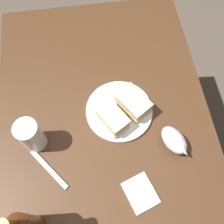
{
  "coord_description": "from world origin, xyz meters",
  "views": [
    {
      "loc": [
        0.37,
        -0.03,
        1.64
      ],
      "look_at": [
        -0.01,
        0.03,
        0.78
      ],
      "focal_mm": 41.62,
      "sensor_mm": 36.0,
      "label": 1
    }
  ],
  "objects_px": {
    "napkin": "(140,193)",
    "fork": "(49,169)",
    "sandwich_half_right": "(133,103)",
    "gravy_boat": "(174,140)",
    "pint_glass": "(32,137)",
    "plate": "(119,111)",
    "sandwich_half_left": "(112,118)"
  },
  "relations": [
    {
      "from": "gravy_boat",
      "to": "napkin",
      "type": "distance_m",
      "value": 0.21
    },
    {
      "from": "pint_glass",
      "to": "gravy_boat",
      "type": "xyz_separation_m",
      "value": [
        0.07,
        0.48,
        -0.02
      ]
    },
    {
      "from": "sandwich_half_right",
      "to": "pint_glass",
      "type": "xyz_separation_m",
      "value": [
        0.09,
        -0.36,
        0.02
      ]
    },
    {
      "from": "plate",
      "to": "napkin",
      "type": "bearing_deg",
      "value": 4.66
    },
    {
      "from": "plate",
      "to": "sandwich_half_right",
      "type": "relative_size",
      "value": 1.71
    },
    {
      "from": "sandwich_half_right",
      "to": "napkin",
      "type": "height_order",
      "value": "sandwich_half_right"
    },
    {
      "from": "plate",
      "to": "pint_glass",
      "type": "xyz_separation_m",
      "value": [
        0.08,
        -0.31,
        0.05
      ]
    },
    {
      "from": "napkin",
      "to": "fork",
      "type": "xyz_separation_m",
      "value": [
        -0.12,
        -0.29,
        -0.0
      ]
    },
    {
      "from": "plate",
      "to": "gravy_boat",
      "type": "distance_m",
      "value": 0.23
    },
    {
      "from": "fork",
      "to": "plate",
      "type": "bearing_deg",
      "value": 85.86
    },
    {
      "from": "fork",
      "to": "sandwich_half_right",
      "type": "bearing_deg",
      "value": 82.39
    },
    {
      "from": "napkin",
      "to": "fork",
      "type": "distance_m",
      "value": 0.32
    },
    {
      "from": "pint_glass",
      "to": "fork",
      "type": "xyz_separation_m",
      "value": [
        0.1,
        0.04,
        -0.06
      ]
    },
    {
      "from": "sandwich_half_left",
      "to": "napkin",
      "type": "xyz_separation_m",
      "value": [
        0.26,
        0.06,
        -0.04
      ]
    },
    {
      "from": "plate",
      "to": "sandwich_half_right",
      "type": "xyz_separation_m",
      "value": [
        -0.01,
        0.05,
        0.04
      ]
    },
    {
      "from": "pint_glass",
      "to": "napkin",
      "type": "height_order",
      "value": "pint_glass"
    },
    {
      "from": "sandwich_half_left",
      "to": "sandwich_half_right",
      "type": "xyz_separation_m",
      "value": [
        -0.05,
        0.08,
        -0.0
      ]
    },
    {
      "from": "gravy_boat",
      "to": "fork",
      "type": "relative_size",
      "value": 0.73
    },
    {
      "from": "fork",
      "to": "gravy_boat",
      "type": "bearing_deg",
      "value": 55.75
    },
    {
      "from": "gravy_boat",
      "to": "fork",
      "type": "height_order",
      "value": "gravy_boat"
    },
    {
      "from": "gravy_boat",
      "to": "napkin",
      "type": "height_order",
      "value": "gravy_boat"
    },
    {
      "from": "fork",
      "to": "sandwich_half_left",
      "type": "bearing_deg",
      "value": 82.21
    },
    {
      "from": "sandwich_half_right",
      "to": "gravy_boat",
      "type": "relative_size",
      "value": 1.11
    },
    {
      "from": "plate",
      "to": "napkin",
      "type": "distance_m",
      "value": 0.3
    },
    {
      "from": "sandwich_half_right",
      "to": "gravy_boat",
      "type": "bearing_deg",
      "value": 35.68
    },
    {
      "from": "pint_glass",
      "to": "sandwich_half_right",
      "type": "bearing_deg",
      "value": 103.25
    },
    {
      "from": "sandwich_half_right",
      "to": "pint_glass",
      "type": "relative_size",
      "value": 1.03
    },
    {
      "from": "sandwich_half_left",
      "to": "fork",
      "type": "relative_size",
      "value": 0.75
    },
    {
      "from": "plate",
      "to": "sandwich_half_right",
      "type": "bearing_deg",
      "value": 98.67
    },
    {
      "from": "napkin",
      "to": "pint_glass",
      "type": "bearing_deg",
      "value": -123.79
    },
    {
      "from": "napkin",
      "to": "plate",
      "type": "bearing_deg",
      "value": -175.34
    },
    {
      "from": "pint_glass",
      "to": "gravy_boat",
      "type": "relative_size",
      "value": 1.07
    }
  ]
}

